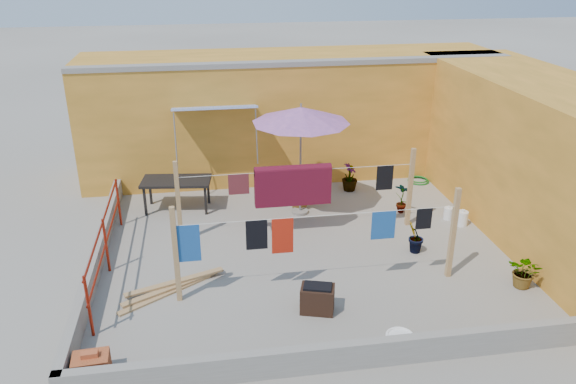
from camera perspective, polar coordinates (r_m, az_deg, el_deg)
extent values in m
plane|color=#9E998E|center=(11.60, 1.67, -5.93)|extent=(80.00, 80.00, 0.00)
cube|color=orange|center=(15.39, 0.33, 7.97)|extent=(11.00, 2.40, 3.20)
cube|color=gray|center=(14.04, 1.06, 12.96)|extent=(11.00, 0.35, 0.12)
cube|color=#2D51B2|center=(13.54, -7.48, 8.48)|extent=(2.00, 0.79, 0.22)
cylinder|color=gray|center=(13.37, -11.35, 5.13)|extent=(0.03, 0.30, 1.28)
cylinder|color=gray|center=(13.42, -3.20, 5.62)|extent=(0.03, 0.30, 1.28)
cube|color=orange|center=(12.89, 25.13, 2.65)|extent=(2.40, 9.00, 3.20)
cube|color=gray|center=(8.59, 6.27, -16.16)|extent=(8.30, 0.16, 0.44)
cube|color=gray|center=(11.54, -18.79, -6.22)|extent=(0.16, 7.30, 0.44)
cylinder|color=maroon|center=(9.47, -19.59, -10.89)|extent=(0.05, 0.05, 1.10)
cylinder|color=maroon|center=(11.17, -17.99, -5.19)|extent=(0.05, 0.05, 1.10)
cylinder|color=maroon|center=(12.95, -16.84, -1.03)|extent=(0.05, 0.05, 1.10)
cylinder|color=maroon|center=(10.95, -18.31, -2.89)|extent=(0.04, 4.20, 0.04)
cylinder|color=maroon|center=(11.15, -18.02, -4.97)|extent=(0.04, 4.20, 0.04)
cube|color=tan|center=(9.80, -11.32, -6.29)|extent=(0.09, 0.09, 1.80)
cube|color=tan|center=(10.74, 16.41, -4.07)|extent=(0.09, 0.09, 1.80)
cube|color=tan|center=(12.56, 12.31, 0.44)|extent=(0.09, 0.09, 1.80)
cube|color=tan|center=(11.76, -11.08, -1.05)|extent=(0.09, 0.09, 1.80)
cylinder|color=silver|center=(9.72, 3.29, -2.43)|extent=(5.00, 0.01, 0.01)
cylinder|color=silver|center=(11.70, 1.02, 2.18)|extent=(5.00, 0.01, 0.01)
cube|color=#520D1E|center=(11.81, 0.50, 0.56)|extent=(1.62, 0.22, 0.81)
cube|color=black|center=(12.26, 9.80, 1.44)|extent=(0.37, 0.02, 0.56)
cube|color=maroon|center=(11.64, -5.04, 0.79)|extent=(0.43, 0.02, 0.45)
cube|color=#1B4C92|center=(9.69, -10.02, -5.16)|extent=(0.38, 0.02, 0.69)
cube|color=black|center=(9.69, -3.20, -4.36)|extent=(0.37, 0.02, 0.56)
cube|color=#B4200E|center=(9.76, -0.56, -4.47)|extent=(0.38, 0.02, 0.67)
cube|color=#1B4C92|center=(10.13, 9.67, -3.34)|extent=(0.44, 0.02, 0.54)
cube|color=black|center=(10.35, 13.64, -2.65)|extent=(0.29, 0.02, 0.41)
cylinder|color=gray|center=(13.19, 1.23, -1.99)|extent=(0.39, 0.39, 0.07)
cylinder|color=gray|center=(12.72, 1.28, 2.98)|extent=(0.05, 0.05, 2.50)
cone|color=#B863A5|center=(12.38, 1.33, 7.85)|extent=(2.23, 2.23, 0.35)
cylinder|color=gray|center=(12.33, 1.33, 8.72)|extent=(0.04, 0.04, 0.11)
cube|color=black|center=(13.37, -11.30, 1.10)|extent=(1.68, 0.99, 0.06)
cube|color=black|center=(13.36, -14.33, -0.93)|extent=(0.06, 0.06, 0.70)
cube|color=black|center=(13.93, -13.82, 0.14)|extent=(0.06, 0.06, 0.70)
cube|color=black|center=(13.12, -8.37, -0.86)|extent=(0.06, 0.06, 0.70)
cube|color=black|center=(13.71, -8.10, 0.22)|extent=(0.06, 0.06, 0.70)
cube|color=#B44E29|center=(8.86, -19.32, -16.42)|extent=(0.53, 0.40, 0.37)
cube|color=#B5512A|center=(8.73, -19.52, -15.28)|extent=(0.24, 0.13, 0.07)
cube|color=tan|center=(10.43, -12.28, -10.08)|extent=(1.63, 1.13, 0.04)
cube|color=tan|center=(10.50, -11.83, -9.51)|extent=(1.70, 1.00, 0.04)
cube|color=tan|center=(10.57, -11.39, -8.94)|extent=(1.79, 0.77, 0.04)
cube|color=black|center=(9.69, 3.00, -10.81)|extent=(0.65, 0.52, 0.47)
cube|color=black|center=(9.55, 3.03, -9.55)|extent=(0.53, 0.41, 0.04)
cylinder|color=white|center=(9.35, 11.29, -14.28)|extent=(0.43, 0.43, 0.06)
torus|color=white|center=(9.33, 11.31, -14.14)|extent=(0.46, 0.46, 0.05)
cylinder|color=white|center=(13.14, 17.28, -2.58)|extent=(0.24, 0.24, 0.33)
cylinder|color=white|center=(13.06, 17.38, -1.83)|extent=(0.07, 0.07, 0.06)
cylinder|color=white|center=(13.36, 15.95, -2.09)|extent=(0.20, 0.20, 0.28)
cylinder|color=white|center=(13.30, 16.02, -1.48)|extent=(0.06, 0.06, 0.05)
torus|color=#16671C|center=(15.37, 13.10, 1.11)|extent=(0.57, 0.57, 0.04)
torus|color=#16671C|center=(15.36, 13.11, 1.26)|extent=(0.48, 0.48, 0.04)
imported|color=#215E1B|center=(13.33, 1.27, 0.03)|extent=(0.88, 0.81, 0.80)
imported|color=#215E1B|center=(14.39, 6.28, 1.51)|extent=(0.52, 0.52, 0.72)
imported|color=#215E1B|center=(13.34, 11.54, -0.57)|extent=(0.47, 0.47, 0.75)
imported|color=#215E1B|center=(11.64, 12.79, -4.53)|extent=(0.49, 0.48, 0.69)
imported|color=#215E1B|center=(11.12, 22.97, -7.45)|extent=(0.77, 0.77, 0.65)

